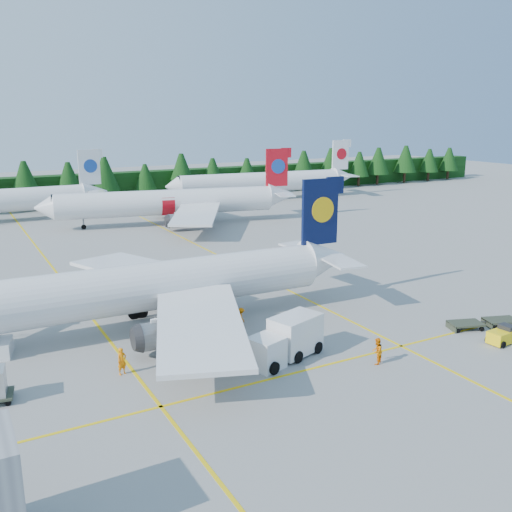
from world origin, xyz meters
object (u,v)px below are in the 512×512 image
airliner_navy (119,292)px  service_truck (285,340)px  airliner_red (163,203)px  baggage_tug (503,335)px

airliner_navy → service_truck: size_ratio=6.07×
airliner_red → baggage_tug: airliner_red is taller
airliner_red → baggage_tug: 61.62m
airliner_navy → airliner_red: (19.70, 44.21, 0.05)m
airliner_red → airliner_navy: bearing=-102.5°
airliner_red → baggage_tug: bearing=-72.4°
airliner_navy → airliner_red: size_ratio=1.00×
airliner_red → baggage_tug: size_ratio=16.02×
service_truck → baggage_tug: service_truck is taller
airliner_navy → baggage_tug: bearing=-31.0°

